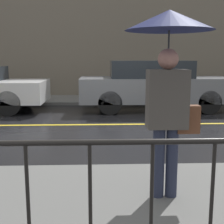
{
  "coord_description": "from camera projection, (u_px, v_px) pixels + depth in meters",
  "views": [
    {
      "loc": [
        -0.13,
        -7.54,
        1.63
      ],
      "look_at": [
        0.07,
        -2.54,
        0.76
      ],
      "focal_mm": 50.0,
      "sensor_mm": 36.0,
      "label": 1
    }
  ],
  "objects": [
    {
      "name": "pedestrian",
      "position": [
        169.0,
        58.0,
        3.22
      ],
      "size": [
        0.91,
        0.91,
        2.0
      ],
      "color": "#23283D",
      "rests_on": "sidewalk_near"
    },
    {
      "name": "railing_foreground",
      "position": [
        121.0,
        201.0,
        1.9
      ],
      "size": [
        12.0,
        0.04,
        1.05
      ],
      "color": "black",
      "rests_on": "sidewalk_near"
    },
    {
      "name": "ground_plane",
      "position": [
        105.0,
        125.0,
        7.71
      ],
      "size": [
        80.0,
        80.0,
        0.0
      ],
      "primitive_type": "plane",
      "color": "black"
    },
    {
      "name": "building_storefront",
      "position": [
        102.0,
        32.0,
        12.74
      ],
      "size": [
        28.0,
        0.3,
        5.33
      ],
      "color": "#706656",
      "rests_on": "ground_plane"
    },
    {
      "name": "lane_marking",
      "position": [
        105.0,
        124.0,
        7.71
      ],
      "size": [
        25.2,
        0.12,
        0.01
      ],
      "color": "gold",
      "rests_on": "ground_plane"
    },
    {
      "name": "sidewalk_near",
      "position": [
        113.0,
        216.0,
        3.15
      ],
      "size": [
        28.0,
        2.79,
        0.11
      ],
      "color": "#60605E",
      "rests_on": "ground_plane"
    },
    {
      "name": "car_grey",
      "position": [
        154.0,
        85.0,
        9.71
      ],
      "size": [
        4.69,
        1.7,
        1.55
      ],
      "color": "slate",
      "rests_on": "ground_plane"
    },
    {
      "name": "sidewalk_far",
      "position": [
        103.0,
        100.0,
        11.96
      ],
      "size": [
        28.0,
        2.19,
        0.11
      ],
      "color": "#60605E",
      "rests_on": "ground_plane"
    }
  ]
}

